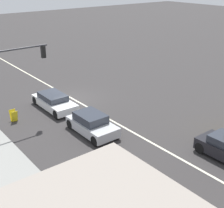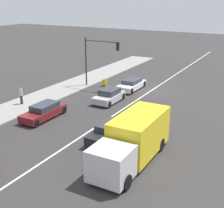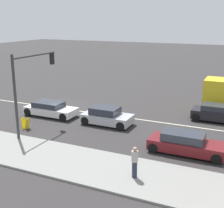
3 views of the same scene
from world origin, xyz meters
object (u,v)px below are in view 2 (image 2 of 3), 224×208
object	(u,v)px
delivery_truck	(134,140)
sedan_maroon	(44,111)
van_white	(131,84)
sedan_dark	(110,132)
pedestrian	(21,96)
sedan_silver	(109,96)
warning_aframe_sign	(105,83)
traffic_signal_main	(96,54)

from	to	relation	value
delivery_truck	sedan_maroon	world-z (taller)	delivery_truck
sedan_maroon	van_white	world-z (taller)	sedan_maroon
van_white	sedan_dark	bearing A→B (deg)	108.83
pedestrian	sedan_dark	bearing A→B (deg)	166.65
pedestrian	sedan_silver	world-z (taller)	pedestrian
warning_aframe_sign	delivery_truck	xyz separation A→B (m)	(-10.62, 14.54, 1.04)
warning_aframe_sign	sedan_silver	distance (m)	6.04
warning_aframe_sign	traffic_signal_main	bearing A→B (deg)	63.03
delivery_truck	van_white	world-z (taller)	delivery_truck
traffic_signal_main	sedan_maroon	size ratio (longest dim) A/B	1.25
pedestrian	delivery_truck	bearing A→B (deg)	162.18
delivery_truck	sedan_dark	bearing A→B (deg)	-33.67
warning_aframe_sign	van_white	size ratio (longest dim) A/B	0.19
sedan_dark	van_white	bearing A→B (deg)	-71.17
traffic_signal_main	sedan_maroon	xyz separation A→B (m)	(-1.12, 10.61, -3.27)
van_white	sedan_silver	world-z (taller)	sedan_silver
van_white	sedan_dark	distance (m)	13.63
van_white	sedan_dark	world-z (taller)	sedan_dark
pedestrian	sedan_silver	distance (m)	8.64
delivery_truck	sedan_maroon	xyz separation A→B (m)	(10.00, -2.93, -0.84)
traffic_signal_main	sedan_silver	distance (m)	6.47
sedan_maroon	sedan_silver	world-z (taller)	sedan_silver
delivery_truck	warning_aframe_sign	bearing A→B (deg)	-53.85
traffic_signal_main	sedan_maroon	bearing A→B (deg)	96.05
sedan_maroon	van_white	xyz separation A→B (m)	(-2.80, -11.84, -0.04)
pedestrian	warning_aframe_sign	size ratio (longest dim) A/B	1.96
sedan_maroon	van_white	size ratio (longest dim) A/B	1.02
van_white	pedestrian	bearing A→B (deg)	55.24
sedan_maroon	sedan_dark	world-z (taller)	sedan_dark
sedan_dark	sedan_silver	world-z (taller)	sedan_silver
pedestrian	van_white	size ratio (longest dim) A/B	0.37
sedan_dark	sedan_silver	xyz separation A→B (m)	(4.40, -7.69, 0.01)
warning_aframe_sign	sedan_dark	distance (m)	14.89
pedestrian	van_white	distance (m)	12.40
traffic_signal_main	delivery_truck	distance (m)	17.69
pedestrian	sedan_maroon	size ratio (longest dim) A/B	0.37
delivery_truck	sedan_silver	size ratio (longest dim) A/B	1.97
warning_aframe_sign	sedan_silver	world-z (taller)	sedan_silver
pedestrian	sedan_maroon	bearing A→B (deg)	158.80
warning_aframe_sign	sedan_silver	size ratio (longest dim) A/B	0.22
traffic_signal_main	pedestrian	distance (m)	9.93
warning_aframe_sign	van_white	bearing A→B (deg)	-176.14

